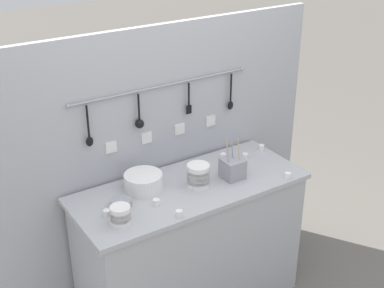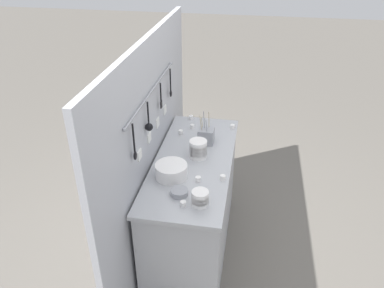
% 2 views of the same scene
% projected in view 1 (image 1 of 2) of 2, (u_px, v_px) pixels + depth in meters
% --- Properties ---
extents(counter, '(1.44, 0.59, 0.91)m').
position_uv_depth(counter, '(190.00, 246.00, 3.43)').
color(counter, '#ADAFB5').
rests_on(counter, ground).
extents(back_wall, '(2.24, 0.09, 1.82)m').
position_uv_depth(back_wall, '(162.00, 163.00, 3.47)').
color(back_wall, '#A8AAB2').
rests_on(back_wall, ground).
extents(bowl_stack_back_corner, '(0.11, 0.11, 0.10)m').
position_uv_depth(bowl_stack_back_corner, '(121.00, 215.00, 2.85)').
color(bowl_stack_back_corner, white).
rests_on(bowl_stack_back_corner, counter).
extents(bowl_stack_nested_right, '(0.14, 0.14, 0.14)m').
position_uv_depth(bowl_stack_nested_right, '(198.00, 175.00, 3.20)').
color(bowl_stack_nested_right, white).
rests_on(bowl_stack_nested_right, counter).
extents(plate_stack, '(0.23, 0.23, 0.10)m').
position_uv_depth(plate_stack, '(143.00, 182.00, 3.17)').
color(plate_stack, white).
rests_on(plate_stack, counter).
extents(steel_mixing_bowl, '(0.12, 0.12, 0.04)m').
position_uv_depth(steel_mixing_bowl, '(121.00, 203.00, 3.02)').
color(steel_mixing_bowl, '#93969E').
rests_on(steel_mixing_bowl, counter).
extents(cutlery_caddy, '(0.13, 0.13, 0.28)m').
position_uv_depth(cutlery_caddy, '(233.00, 168.00, 3.29)').
color(cutlery_caddy, '#93969E').
rests_on(cutlery_caddy, counter).
extents(cup_back_right, '(0.04, 0.04, 0.04)m').
position_uv_depth(cup_back_right, '(107.00, 213.00, 2.93)').
color(cup_back_right, white).
rests_on(cup_back_right, counter).
extents(cup_centre, '(0.04, 0.04, 0.04)m').
position_uv_depth(cup_centre, '(223.00, 156.00, 3.54)').
color(cup_centre, white).
rests_on(cup_centre, counter).
extents(cup_edge_near, '(0.04, 0.04, 0.04)m').
position_uv_depth(cup_edge_near, '(288.00, 176.00, 3.30)').
color(cup_edge_near, white).
rests_on(cup_edge_near, counter).
extents(cup_mid_row, '(0.04, 0.04, 0.04)m').
position_uv_depth(cup_mid_row, '(245.00, 156.00, 3.54)').
color(cup_mid_row, white).
rests_on(cup_mid_row, counter).
extents(cup_front_left, '(0.04, 0.04, 0.04)m').
position_uv_depth(cup_front_left, '(179.00, 214.00, 2.92)').
color(cup_front_left, white).
rests_on(cup_front_left, counter).
extents(cup_by_caddy, '(0.04, 0.04, 0.04)m').
position_uv_depth(cup_by_caddy, '(261.00, 147.00, 3.65)').
color(cup_by_caddy, white).
rests_on(cup_by_caddy, counter).
extents(cup_front_right, '(0.04, 0.04, 0.04)m').
position_uv_depth(cup_front_right, '(156.00, 202.00, 3.02)').
color(cup_front_right, white).
rests_on(cup_front_right, counter).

